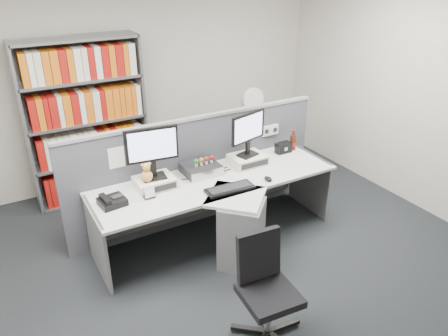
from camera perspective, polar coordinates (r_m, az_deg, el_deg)
ground at (r=4.34m, az=4.39°, el=-14.35°), size 5.50×5.50×0.00m
room_shell at (r=3.46m, az=5.39°, el=8.90°), size 5.04×5.54×2.72m
partition at (r=4.89m, az=-3.43°, el=-0.18°), size 3.00×0.08×1.27m
desk at (r=4.48m, az=0.35°, el=-5.62°), size 2.60×1.20×0.72m
monitor_riser_left at (r=4.40m, az=-9.08°, el=-1.86°), size 0.38×0.31×0.10m
monitor_riser_right at (r=4.84m, az=3.11°, el=1.13°), size 0.38×0.31×0.10m
monitor_left at (r=4.25m, az=-9.43°, el=2.51°), size 0.52×0.19×0.53m
monitor_right at (r=4.71m, az=3.19°, el=4.92°), size 0.47×0.20×0.49m
desktop_pc at (r=4.63m, az=-3.05°, el=-0.09°), size 0.38×0.34×0.10m
figurines at (r=4.58m, az=-2.65°, el=1.05°), size 0.23×0.05×0.09m
keyboard at (r=4.30m, az=0.76°, el=-2.72°), size 0.50×0.21×0.03m
mouse at (r=4.50m, az=5.80°, el=-1.41°), size 0.07×0.11×0.04m
desk_phone at (r=4.18m, az=-14.51°, el=-4.24°), size 0.26×0.24×0.10m
desk_calendar at (r=4.21m, az=-9.82°, el=-3.22°), size 0.11×0.08×0.13m
plush_toy at (r=4.28m, az=-10.09°, el=-0.73°), size 0.11×0.11×0.20m
speaker at (r=5.16m, az=7.78°, el=2.67°), size 0.18×0.10×0.12m
cola_bottle at (r=5.24m, az=9.02°, el=3.36°), size 0.08×0.08×0.25m
shelving_unit at (r=5.56m, az=-17.57°, el=5.56°), size 1.41×0.40×2.00m
filing_cabinet at (r=6.14m, az=3.54°, el=2.42°), size 0.45×0.61×0.70m
desk_fan at (r=5.90m, az=3.72°, el=8.56°), size 0.32×0.19×0.54m
office_chair at (r=3.55m, az=5.42°, el=-15.09°), size 0.57×0.59×0.88m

